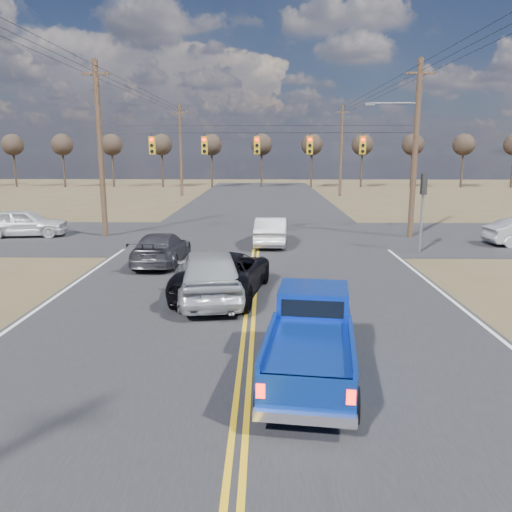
{
  "coord_description": "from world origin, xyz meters",
  "views": [
    {
      "loc": [
        0.44,
        -11.09,
        4.96
      ],
      "look_at": [
        0.16,
        5.39,
        1.5
      ],
      "focal_mm": 35.0,
      "sensor_mm": 36.0,
      "label": 1
    }
  ],
  "objects_px": {
    "pickup_truck": "(311,341)",
    "cross_car_west": "(25,223)",
    "black_suv": "(224,273)",
    "white_car_queue": "(271,231)",
    "silver_suv": "(210,273)",
    "dgrey_car_queue": "(161,248)"
  },
  "relations": [
    {
      "from": "silver_suv",
      "to": "dgrey_car_queue",
      "type": "distance_m",
      "value": 6.11
    },
    {
      "from": "black_suv",
      "to": "white_car_queue",
      "type": "relative_size",
      "value": 1.21
    },
    {
      "from": "dgrey_car_queue",
      "to": "cross_car_west",
      "type": "xyz_separation_m",
      "value": [
        -9.59,
        7.15,
        0.12
      ]
    },
    {
      "from": "dgrey_car_queue",
      "to": "black_suv",
      "type": "bearing_deg",
      "value": 125.62
    },
    {
      "from": "pickup_truck",
      "to": "dgrey_car_queue",
      "type": "distance_m",
      "value": 12.83
    },
    {
      "from": "black_suv",
      "to": "cross_car_west",
      "type": "bearing_deg",
      "value": -34.06
    },
    {
      "from": "pickup_truck",
      "to": "black_suv",
      "type": "relative_size",
      "value": 0.9
    },
    {
      "from": "white_car_queue",
      "to": "cross_car_west",
      "type": "xyz_separation_m",
      "value": [
        -14.57,
        2.43,
        0.07
      ]
    },
    {
      "from": "silver_suv",
      "to": "black_suv",
      "type": "distance_m",
      "value": 0.75
    },
    {
      "from": "white_car_queue",
      "to": "pickup_truck",
      "type": "bearing_deg",
      "value": 95.5
    },
    {
      "from": "white_car_queue",
      "to": "black_suv",
      "type": "bearing_deg",
      "value": 82.72
    },
    {
      "from": "dgrey_car_queue",
      "to": "silver_suv",
      "type": "bearing_deg",
      "value": 119.03
    },
    {
      "from": "pickup_truck",
      "to": "dgrey_car_queue",
      "type": "relative_size",
      "value": 1.03
    },
    {
      "from": "cross_car_west",
      "to": "white_car_queue",
      "type": "bearing_deg",
      "value": -107.56
    },
    {
      "from": "silver_suv",
      "to": "dgrey_car_queue",
      "type": "height_order",
      "value": "silver_suv"
    },
    {
      "from": "pickup_truck",
      "to": "cross_car_west",
      "type": "distance_m",
      "value": 24.11
    },
    {
      "from": "white_car_queue",
      "to": "dgrey_car_queue",
      "type": "distance_m",
      "value": 6.86
    },
    {
      "from": "pickup_truck",
      "to": "cross_car_west",
      "type": "height_order",
      "value": "pickup_truck"
    },
    {
      "from": "black_suv",
      "to": "cross_car_west",
      "type": "distance_m",
      "value": 17.57
    },
    {
      "from": "pickup_truck",
      "to": "white_car_queue",
      "type": "height_order",
      "value": "pickup_truck"
    },
    {
      "from": "white_car_queue",
      "to": "dgrey_car_queue",
      "type": "xyz_separation_m",
      "value": [
        -4.98,
        -4.72,
        -0.06
      ]
    },
    {
      "from": "silver_suv",
      "to": "pickup_truck",
      "type": "bearing_deg",
      "value": 107.24
    }
  ]
}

